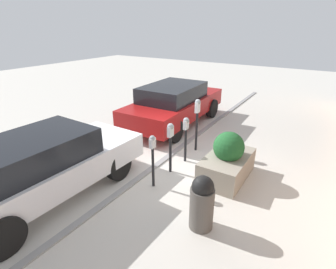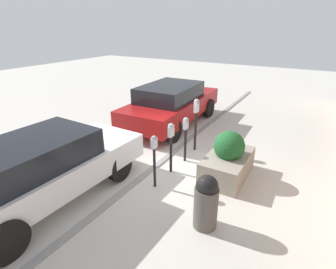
{
  "view_description": "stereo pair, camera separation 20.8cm",
  "coord_description": "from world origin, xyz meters",
  "px_view_note": "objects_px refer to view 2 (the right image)",
  "views": [
    {
      "loc": [
        -5.38,
        -3.52,
        3.56
      ],
      "look_at": [
        0.0,
        -0.12,
        0.88
      ],
      "focal_mm": 28.0,
      "sensor_mm": 36.0,
      "label": 1
    },
    {
      "loc": [
        -5.49,
        -3.35,
        3.56
      ],
      "look_at": [
        0.0,
        -0.12,
        0.88
      ],
      "focal_mm": 28.0,
      "sensor_mm": 36.0,
      "label": 2
    }
  ],
  "objects_px": {
    "planter_box": "(228,160)",
    "trash_bin": "(206,202)",
    "parking_meter_nearest": "(154,153)",
    "parked_car_front": "(43,168)",
    "parking_meter_fourth": "(196,115)",
    "parked_car_middle": "(172,103)",
    "parking_meter_middle": "(186,131)",
    "parking_meter_second": "(171,139)"
  },
  "relations": [
    {
      "from": "parking_meter_nearest",
      "to": "trash_bin",
      "type": "distance_m",
      "value": 1.7
    },
    {
      "from": "parking_meter_second",
      "to": "parking_meter_fourth",
      "type": "distance_m",
      "value": 1.51
    },
    {
      "from": "parking_meter_second",
      "to": "parking_meter_fourth",
      "type": "relative_size",
      "value": 0.84
    },
    {
      "from": "parking_meter_second",
      "to": "parked_car_middle",
      "type": "xyz_separation_m",
      "value": [
        3.12,
        1.75,
        -0.11
      ]
    },
    {
      "from": "parked_car_front",
      "to": "parked_car_middle",
      "type": "bearing_deg",
      "value": 2.35
    },
    {
      "from": "parked_car_middle",
      "to": "planter_box",
      "type": "bearing_deg",
      "value": -131.72
    },
    {
      "from": "parking_meter_nearest",
      "to": "trash_bin",
      "type": "bearing_deg",
      "value": -112.27
    },
    {
      "from": "planter_box",
      "to": "trash_bin",
      "type": "height_order",
      "value": "planter_box"
    },
    {
      "from": "planter_box",
      "to": "trash_bin",
      "type": "xyz_separation_m",
      "value": [
        -1.93,
        -0.22,
        0.09
      ]
    },
    {
      "from": "planter_box",
      "to": "parked_car_front",
      "type": "bearing_deg",
      "value": 134.17
    },
    {
      "from": "parking_meter_second",
      "to": "planter_box",
      "type": "height_order",
      "value": "parking_meter_second"
    },
    {
      "from": "parking_meter_nearest",
      "to": "parked_car_middle",
      "type": "distance_m",
      "value": 4.27
    },
    {
      "from": "parking_meter_second",
      "to": "trash_bin",
      "type": "xyz_separation_m",
      "value": [
        -1.41,
        -1.55,
        -0.38
      ]
    },
    {
      "from": "parked_car_middle",
      "to": "trash_bin",
      "type": "relative_size",
      "value": 4.42
    },
    {
      "from": "parked_car_front",
      "to": "trash_bin",
      "type": "xyz_separation_m",
      "value": [
        1.0,
        -3.24,
        -0.25
      ]
    },
    {
      "from": "parking_meter_second",
      "to": "trash_bin",
      "type": "distance_m",
      "value": 2.13
    },
    {
      "from": "parking_meter_middle",
      "to": "parking_meter_nearest",
      "type": "bearing_deg",
      "value": 178.32
    },
    {
      "from": "parking_meter_fourth",
      "to": "parked_car_middle",
      "type": "distance_m",
      "value": 2.4
    },
    {
      "from": "parking_meter_nearest",
      "to": "parked_car_middle",
      "type": "bearing_deg",
      "value": 24.33
    },
    {
      "from": "parking_meter_middle",
      "to": "planter_box",
      "type": "bearing_deg",
      "value": -98.28
    },
    {
      "from": "parking_meter_fourth",
      "to": "trash_bin",
      "type": "height_order",
      "value": "parking_meter_fourth"
    },
    {
      "from": "parked_car_front",
      "to": "planter_box",
      "type": "bearing_deg",
      "value": -44.17
    },
    {
      "from": "parked_car_middle",
      "to": "parking_meter_second",
      "type": "bearing_deg",
      "value": -152.28
    },
    {
      "from": "parking_meter_nearest",
      "to": "parking_meter_second",
      "type": "height_order",
      "value": "parking_meter_second"
    },
    {
      "from": "parked_car_front",
      "to": "parked_car_middle",
      "type": "height_order",
      "value": "parked_car_middle"
    },
    {
      "from": "parked_car_front",
      "to": "trash_bin",
      "type": "bearing_deg",
      "value": -71.18
    },
    {
      "from": "parking_meter_fourth",
      "to": "parked_car_front",
      "type": "distance_m",
      "value": 4.26
    },
    {
      "from": "planter_box",
      "to": "trash_bin",
      "type": "relative_size",
      "value": 1.5
    },
    {
      "from": "parking_meter_nearest",
      "to": "parking_meter_fourth",
      "type": "xyz_separation_m",
      "value": [
        2.27,
        0.02,
        0.23
      ]
    },
    {
      "from": "parking_meter_nearest",
      "to": "parking_meter_middle",
      "type": "xyz_separation_m",
      "value": [
        1.48,
        -0.04,
        0.02
      ]
    },
    {
      "from": "parked_car_front",
      "to": "parked_car_middle",
      "type": "distance_m",
      "value": 5.52
    },
    {
      "from": "parking_meter_second",
      "to": "trash_bin",
      "type": "height_order",
      "value": "parking_meter_second"
    },
    {
      "from": "trash_bin",
      "to": "parked_car_middle",
      "type": "bearing_deg",
      "value": 36.15
    },
    {
      "from": "parked_car_front",
      "to": "trash_bin",
      "type": "relative_size",
      "value": 4.12
    },
    {
      "from": "parked_car_middle",
      "to": "parking_meter_fourth",
      "type": "bearing_deg",
      "value": -134.59
    },
    {
      "from": "parked_car_middle",
      "to": "parking_meter_middle",
      "type": "bearing_deg",
      "value": -144.81
    },
    {
      "from": "parking_meter_nearest",
      "to": "trash_bin",
      "type": "height_order",
      "value": "parking_meter_nearest"
    },
    {
      "from": "parking_meter_middle",
      "to": "parked_car_middle",
      "type": "height_order",
      "value": "parked_car_middle"
    },
    {
      "from": "parking_meter_fourth",
      "to": "parked_car_front",
      "type": "relative_size",
      "value": 0.36
    },
    {
      "from": "parking_meter_nearest",
      "to": "planter_box",
      "type": "relative_size",
      "value": 0.79
    },
    {
      "from": "parking_meter_fourth",
      "to": "trash_bin",
      "type": "xyz_separation_m",
      "value": [
        -2.9,
        -1.56,
        -0.56
      ]
    },
    {
      "from": "parking_meter_middle",
      "to": "parked_car_front",
      "type": "relative_size",
      "value": 0.29
    }
  ]
}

